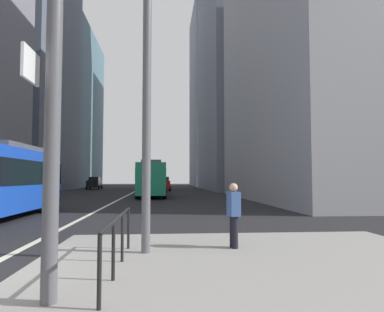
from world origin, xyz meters
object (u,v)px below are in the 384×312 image
at_px(street_lamp_post, 147,31).
at_px(car_receding_near, 156,183).
at_px(city_bus_red_receding, 152,178).
at_px(car_oncoming_mid, 94,183).
at_px(pedestrian_waiting, 234,212).
at_px(car_receding_far, 163,184).

bearing_deg(street_lamp_post, car_receding_near, 90.81).
distance_m(city_bus_red_receding, car_oncoming_mid, 24.87).
bearing_deg(pedestrian_waiting, car_oncoming_mid, 104.08).
xyz_separation_m(city_bus_red_receding, car_receding_far, (1.15, 15.27, -0.85)).
relative_size(car_receding_near, car_receding_far, 1.06).
distance_m(city_bus_red_receding, pedestrian_waiting, 26.65).
xyz_separation_m(car_oncoming_mid, car_receding_far, (10.75, -7.66, -0.00)).
xyz_separation_m(car_oncoming_mid, pedestrian_waiting, (12.39, -49.42, 0.01)).
distance_m(street_lamp_post, pedestrian_waiting, 4.78).
distance_m(car_receding_far, street_lamp_post, 42.37).
height_order(car_receding_far, pedestrian_waiting, car_receding_far).
xyz_separation_m(car_receding_far, street_lamp_post, (-0.46, -42.15, 4.29)).
bearing_deg(car_receding_far, city_bus_red_receding, -94.30).
bearing_deg(car_receding_far, street_lamp_post, -90.63).
bearing_deg(city_bus_red_receding, car_receding_near, 89.79).
bearing_deg(city_bus_red_receding, car_oncoming_mid, 112.74).
relative_size(car_oncoming_mid, pedestrian_waiting, 2.94).
height_order(car_receding_near, street_lamp_post, street_lamp_post).
distance_m(car_receding_near, street_lamp_post, 44.02).
relative_size(car_receding_far, street_lamp_post, 0.54).
distance_m(city_bus_red_receding, car_receding_far, 15.33).
distance_m(car_oncoming_mid, pedestrian_waiting, 50.95).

